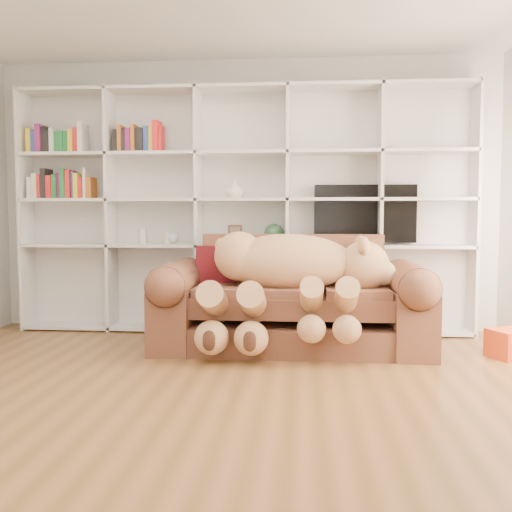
# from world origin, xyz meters

# --- Properties ---
(floor) EXTENTS (5.00, 5.00, 0.00)m
(floor) POSITION_xyz_m (0.00, 0.00, 0.00)
(floor) COLOR brown
(floor) RESTS_ON ground
(wall_back) EXTENTS (5.00, 0.02, 2.70)m
(wall_back) POSITION_xyz_m (0.00, 2.50, 1.35)
(wall_back) COLOR silver
(wall_back) RESTS_ON floor
(bookshelf) EXTENTS (4.43, 0.35, 2.40)m
(bookshelf) POSITION_xyz_m (-0.24, 2.36, 1.31)
(bookshelf) COLOR silver
(bookshelf) RESTS_ON floor
(sofa) EXTENTS (2.31, 1.00, 0.97)m
(sofa) POSITION_xyz_m (0.49, 1.65, 0.37)
(sofa) COLOR brown
(sofa) RESTS_ON floor
(teddy_bear) EXTENTS (1.62, 0.92, 0.94)m
(teddy_bear) POSITION_xyz_m (0.48, 1.46, 0.66)
(teddy_bear) COLOR tan
(teddy_bear) RESTS_ON sofa
(throw_pillow) EXTENTS (0.37, 0.21, 0.39)m
(throw_pillow) POSITION_xyz_m (-0.18, 1.82, 0.68)
(throw_pillow) COLOR #520E0E
(throw_pillow) RESTS_ON sofa
(gift_box) EXTENTS (0.38, 0.37, 0.23)m
(gift_box) POSITION_xyz_m (2.25, 1.41, 0.12)
(gift_box) COLOR #C4421A
(gift_box) RESTS_ON floor
(tv) EXTENTS (0.98, 0.18, 0.58)m
(tv) POSITION_xyz_m (1.19, 2.35, 1.15)
(tv) COLOR black
(tv) RESTS_ON bookshelf
(picture_frame) EXTENTS (0.15, 0.06, 0.18)m
(picture_frame) POSITION_xyz_m (-0.08, 2.30, 0.96)
(picture_frame) COLOR #51311B
(picture_frame) RESTS_ON bookshelf
(green_vase) EXTENTS (0.20, 0.20, 0.20)m
(green_vase) POSITION_xyz_m (0.31, 2.30, 0.97)
(green_vase) COLOR #2A5133
(green_vase) RESTS_ON bookshelf
(figurine_tall) EXTENTS (0.09, 0.09, 0.15)m
(figurine_tall) POSITION_xyz_m (-1.01, 2.30, 0.94)
(figurine_tall) COLOR beige
(figurine_tall) RESTS_ON bookshelf
(figurine_short) EXTENTS (0.09, 0.09, 0.12)m
(figurine_short) POSITION_xyz_m (-0.75, 2.30, 0.92)
(figurine_short) COLOR beige
(figurine_short) RESTS_ON bookshelf
(snow_globe) EXTENTS (0.11, 0.11, 0.11)m
(snow_globe) POSITION_xyz_m (-0.69, 2.30, 0.93)
(snow_globe) COLOR silver
(snow_globe) RESTS_ON bookshelf
(shelf_vase) EXTENTS (0.21, 0.21, 0.17)m
(shelf_vase) POSITION_xyz_m (-0.08, 2.30, 1.40)
(shelf_vase) COLOR silver
(shelf_vase) RESTS_ON bookshelf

